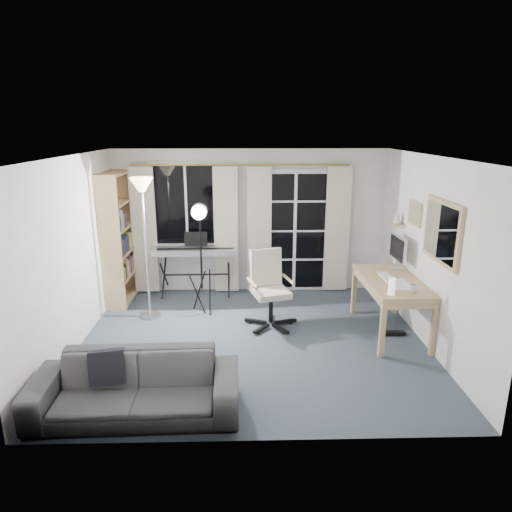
% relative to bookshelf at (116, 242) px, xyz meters
% --- Properties ---
extents(floor, '(4.50, 4.00, 0.02)m').
position_rel_bookshelf_xyz_m(floor, '(2.13, -1.53, -1.00)').
color(floor, '#374251').
rests_on(floor, ground).
extents(window, '(1.20, 0.08, 1.40)m').
position_rel_bookshelf_xyz_m(window, '(1.08, 0.45, 0.51)').
color(window, white).
rests_on(window, floor).
extents(french_door, '(1.32, 0.09, 2.11)m').
position_rel_bookshelf_xyz_m(french_door, '(2.88, 0.45, 0.04)').
color(french_door, white).
rests_on(french_door, floor).
extents(curtains, '(3.60, 0.07, 2.13)m').
position_rel_bookshelf_xyz_m(curtains, '(1.99, 0.35, 0.11)').
color(curtains, gold).
rests_on(curtains, floor).
extents(bookshelf, '(0.33, 0.97, 2.08)m').
position_rel_bookshelf_xyz_m(bookshelf, '(0.00, 0.00, 0.00)').
color(bookshelf, tan).
rests_on(bookshelf, floor).
extents(torchiere_lamp, '(0.34, 0.34, 2.07)m').
position_rel_bookshelf_xyz_m(torchiere_lamp, '(0.61, -0.67, 0.68)').
color(torchiere_lamp, '#B2B2B7').
rests_on(torchiere_lamp, floor).
extents(keyboard_piano, '(1.39, 0.69, 1.00)m').
position_rel_bookshelf_xyz_m(keyboard_piano, '(1.23, 0.17, -0.22)').
color(keyboard_piano, black).
rests_on(keyboard_piano, floor).
extents(studio_light, '(0.30, 0.34, 1.73)m').
position_rel_bookshelf_xyz_m(studio_light, '(1.39, -0.60, 0.40)').
color(studio_light, black).
rests_on(studio_light, floor).
extents(office_chair, '(0.75, 0.73, 1.09)m').
position_rel_bookshelf_xyz_m(office_chair, '(2.36, -0.96, -0.35)').
color(office_chair, black).
rests_on(office_chair, floor).
extents(desk, '(0.75, 1.46, 0.77)m').
position_rel_bookshelf_xyz_m(desk, '(4.01, -1.31, -0.31)').
color(desk, tan).
rests_on(desk, floor).
extents(monitor, '(0.19, 0.56, 0.48)m').
position_rel_bookshelf_xyz_m(monitor, '(4.20, -0.86, 0.08)').
color(monitor, silver).
rests_on(monitor, desk).
extents(desk_clutter, '(0.45, 0.88, 0.98)m').
position_rel_bookshelf_xyz_m(desk_clutter, '(3.94, -1.54, -0.38)').
color(desk_clutter, white).
rests_on(desk_clutter, desk).
extents(mug, '(0.13, 0.10, 0.13)m').
position_rel_bookshelf_xyz_m(mug, '(4.11, -1.81, -0.15)').
color(mug, silver).
rests_on(mug, desk).
extents(wall_mirror, '(0.04, 0.94, 0.74)m').
position_rel_bookshelf_xyz_m(wall_mirror, '(4.35, -1.88, 0.56)').
color(wall_mirror, tan).
rests_on(wall_mirror, floor).
extents(framed_print, '(0.03, 0.42, 0.32)m').
position_rel_bookshelf_xyz_m(framed_print, '(4.36, -0.98, 0.61)').
color(framed_print, tan).
rests_on(framed_print, floor).
extents(wall_shelf, '(0.16, 0.30, 0.18)m').
position_rel_bookshelf_xyz_m(wall_shelf, '(4.29, -0.48, 0.42)').
color(wall_shelf, tan).
rests_on(wall_shelf, floor).
extents(sofa, '(2.02, 0.64, 0.78)m').
position_rel_bookshelf_xyz_m(sofa, '(0.95, -3.08, -0.59)').
color(sofa, '#2E2E30').
rests_on(sofa, floor).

